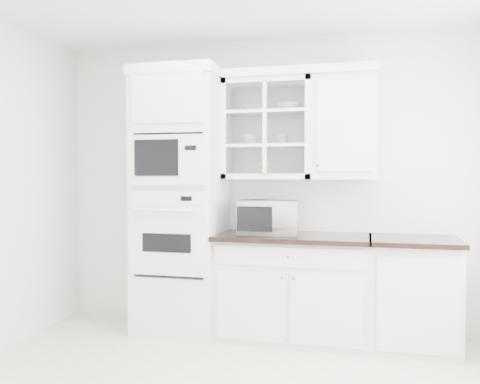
# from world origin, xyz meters

# --- Properties ---
(room_shell) EXTENTS (4.00, 3.50, 2.70)m
(room_shell) POSITION_xyz_m (0.00, 0.43, 1.78)
(room_shell) COLOR white
(room_shell) RESTS_ON ground
(oven_column) EXTENTS (0.76, 0.68, 2.40)m
(oven_column) POSITION_xyz_m (-0.75, 1.42, 1.20)
(oven_column) COLOR white
(oven_column) RESTS_ON ground
(base_cabinet_run) EXTENTS (1.32, 0.67, 0.92)m
(base_cabinet_run) POSITION_xyz_m (0.28, 1.45, 0.46)
(base_cabinet_run) COLOR white
(base_cabinet_run) RESTS_ON ground
(extra_base_cabinet) EXTENTS (0.72, 0.67, 0.92)m
(extra_base_cabinet) POSITION_xyz_m (1.28, 1.45, 0.46)
(extra_base_cabinet) COLOR white
(extra_base_cabinet) RESTS_ON ground
(upper_cabinet_glass) EXTENTS (0.80, 0.33, 0.90)m
(upper_cabinet_glass) POSITION_xyz_m (0.03, 1.58, 1.85)
(upper_cabinet_glass) COLOR white
(upper_cabinet_glass) RESTS_ON room_shell
(upper_cabinet_solid) EXTENTS (0.55, 0.33, 0.90)m
(upper_cabinet_solid) POSITION_xyz_m (0.71, 1.58, 1.85)
(upper_cabinet_solid) COLOR white
(upper_cabinet_solid) RESTS_ON room_shell
(crown_molding) EXTENTS (2.14, 0.38, 0.07)m
(crown_molding) POSITION_xyz_m (-0.07, 1.56, 2.33)
(crown_molding) COLOR white
(crown_molding) RESTS_ON room_shell
(countertop_microwave) EXTENTS (0.56, 0.49, 0.30)m
(countertop_microwave) POSITION_xyz_m (0.06, 1.43, 1.07)
(countertop_microwave) COLOR white
(countertop_microwave) RESTS_ON base_cabinet_run
(bowl_a) EXTENTS (0.29, 0.29, 0.06)m
(bowl_a) POSITION_xyz_m (-0.10, 1.60, 2.04)
(bowl_a) COLOR white
(bowl_a) RESTS_ON upper_cabinet_glass
(bowl_b) EXTENTS (0.21, 0.21, 0.07)m
(bowl_b) POSITION_xyz_m (0.22, 1.57, 2.04)
(bowl_b) COLOR white
(bowl_b) RESTS_ON upper_cabinet_glass
(cup_a) EXTENTS (0.13, 0.13, 0.10)m
(cup_a) POSITION_xyz_m (-0.14, 1.59, 1.76)
(cup_a) COLOR white
(cup_a) RESTS_ON upper_cabinet_glass
(cup_b) EXTENTS (0.11, 0.11, 0.09)m
(cup_b) POSITION_xyz_m (0.15, 1.59, 1.76)
(cup_b) COLOR white
(cup_b) RESTS_ON upper_cabinet_glass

